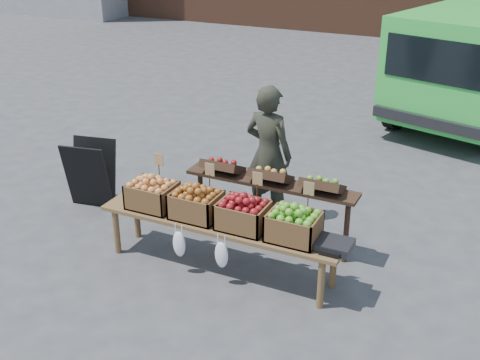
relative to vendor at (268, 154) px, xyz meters
The scene contains 10 objects.
ground 1.37m from the vendor, 128.80° to the right, with size 80.00×80.00×0.00m, color #454547.
vendor is the anchor object (origin of this frame).
chalkboard_sign 2.33m from the vendor, 162.65° to the right, with size 0.59×0.33×0.90m, color black, non-canonical shape.
back_table 0.75m from the vendor, 64.84° to the right, with size 2.10×0.44×1.04m, color #301E13, non-canonical shape.
display_bench 1.45m from the vendor, 89.38° to the right, with size 2.70×0.56×0.57m, color brown, non-canonical shape.
crate_golden_apples 1.57m from the vendor, 121.33° to the right, with size 0.50×0.40×0.28m, color gold, non-canonical shape.
crate_russet_pears 1.36m from the vendor, 101.07° to the right, with size 0.50×0.40×0.28m, color #9E5519, non-canonical shape.
crate_red_apples 1.37m from the vendor, 77.74° to the right, with size 0.50×0.40×0.28m, color #680D06, non-canonical shape.
crate_green_apples 1.58m from the vendor, 57.77° to the right, with size 0.50×0.40×0.28m, color #408219, non-canonical shape.
weighing_scale 1.85m from the vendor, 46.48° to the right, with size 0.34×0.30×0.08m, color black.
Camera 1 is at (3.27, -5.42, 3.57)m, focal length 45.00 mm.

